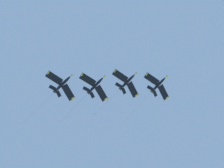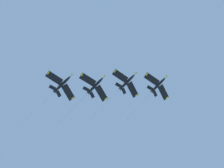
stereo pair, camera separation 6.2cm
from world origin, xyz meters
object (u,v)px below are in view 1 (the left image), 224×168
at_px(jet_second, 119,90).
at_px(jet_fourth, 57,89).
at_px(jet_third, 88,93).
at_px(jet_lead, 151,92).

distance_m(jet_second, jet_fourth, 34.32).
bearing_deg(jet_fourth, jet_third, -2.60).
xyz_separation_m(jet_lead, jet_fourth, (-51.23, 7.34, -12.88)).
xyz_separation_m(jet_second, jet_fourth, (-32.72, 5.10, -9.00)).
bearing_deg(jet_second, jet_third, 165.15).
relative_size(jet_second, jet_third, 1.10).
bearing_deg(jet_third, jet_lead, -10.70).
bearing_deg(jet_second, jet_lead, -6.91).
distance_m(jet_lead, jet_third, 36.84).
height_order(jet_lead, jet_fourth, jet_lead).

